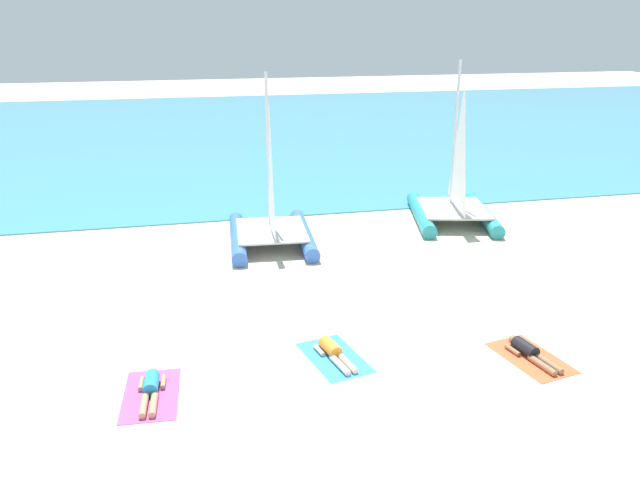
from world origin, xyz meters
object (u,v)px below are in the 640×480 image
(sunbather_left, at_px, (151,388))
(sunbather_right, at_px, (529,351))
(towel_middle, at_px, (334,357))
(towel_left, at_px, (151,395))
(sailboat_teal, at_px, (454,199))
(sailboat_blue, at_px, (271,221))
(towel_right, at_px, (531,358))
(sunbather_middle, at_px, (333,351))

(sunbather_left, bearing_deg, sunbather_right, 0.93)
(sunbather_left, height_order, towel_middle, sunbather_left)
(towel_left, bearing_deg, sailboat_teal, 41.44)
(sailboat_teal, relative_size, towel_left, 3.05)
(sailboat_blue, bearing_deg, sunbather_right, -58.47)
(sunbather_left, distance_m, towel_right, 8.26)
(sailboat_teal, bearing_deg, towel_middle, -114.23)
(towel_right, bearing_deg, sunbather_left, 177.18)
(sunbather_left, distance_m, towel_middle, 4.00)
(sunbather_middle, bearing_deg, sunbather_right, -25.57)
(towel_middle, bearing_deg, towel_left, -170.89)
(sailboat_teal, xyz_separation_m, towel_right, (-2.42, -9.76, -0.86))
(towel_left, height_order, towel_right, same)
(towel_right, bearing_deg, sunbather_middle, 166.39)
(sailboat_blue, xyz_separation_m, towel_left, (-3.71, -8.42, -0.83))
(sailboat_teal, relative_size, towel_middle, 3.05)
(towel_left, bearing_deg, sunbather_middle, 10.06)
(sailboat_blue, relative_size, sunbather_middle, 3.58)
(sunbather_right, bearing_deg, towel_right, -90.00)
(sailboat_teal, bearing_deg, sailboat_blue, -158.64)
(towel_middle, bearing_deg, towel_right, -12.83)
(sunbather_middle, height_order, towel_right, sunbather_middle)
(towel_middle, height_order, towel_right, same)
(sailboat_blue, relative_size, towel_left, 2.94)
(sailboat_teal, relative_size, towel_right, 3.05)
(towel_left, height_order, sunbather_left, sunbather_left)
(sailboat_teal, height_order, towel_middle, sailboat_teal)
(sailboat_teal, bearing_deg, sunbather_left, -125.62)
(sailboat_blue, xyz_separation_m, sunbather_left, (-3.71, -8.35, -0.70))
(towel_right, bearing_deg, sailboat_blue, 117.40)
(sailboat_teal, bearing_deg, towel_left, -125.43)
(sailboat_blue, height_order, sunbather_right, sailboat_blue)
(sunbather_middle, height_order, sunbather_right, same)
(towel_left, bearing_deg, sunbather_left, 86.70)
(towel_left, bearing_deg, sailboat_blue, 66.20)
(towel_right, relative_size, sunbather_right, 1.22)
(towel_middle, bearing_deg, sunbather_right, -12.03)
(sailboat_teal, xyz_separation_m, sunbather_middle, (-6.72, -8.72, -0.73))
(sailboat_blue, bearing_deg, sailboat_teal, 12.24)
(sailboat_teal, xyz_separation_m, towel_middle, (-6.71, -8.79, -0.86))
(sailboat_blue, relative_size, towel_right, 2.94)
(sunbather_left, bearing_deg, towel_left, -90.00)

